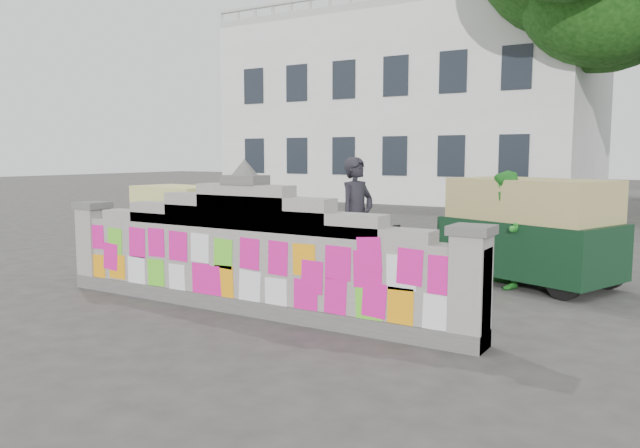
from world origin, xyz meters
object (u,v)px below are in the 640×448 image
at_px(pedestrian, 504,229).
at_px(rickshaw_right, 526,229).
at_px(cyclist_rider, 357,234).
at_px(cyclist_bike, 356,258).
at_px(rickshaw_left, 181,217).

bearing_deg(pedestrian, rickshaw_right, 126.40).
relative_size(pedestrian, rickshaw_right, 0.58).
bearing_deg(cyclist_rider, pedestrian, -37.14).
height_order(cyclist_bike, cyclist_rider, cyclist_rider).
height_order(pedestrian, rickshaw_right, pedestrian).
bearing_deg(rickshaw_left, cyclist_bike, -9.83).
height_order(cyclist_rider, pedestrian, pedestrian).
bearing_deg(cyclist_rider, rickshaw_left, 84.94).
relative_size(cyclist_rider, rickshaw_left, 0.69).
xyz_separation_m(pedestrian, rickshaw_right, (0.20, 0.53, -0.04)).
distance_m(cyclist_bike, cyclist_rider, 0.36).
bearing_deg(pedestrian, cyclist_bike, -82.31).
distance_m(cyclist_bike, pedestrian, 2.37).
relative_size(rickshaw_left, rickshaw_right, 0.82).
bearing_deg(cyclist_bike, rickshaw_left, 84.94).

